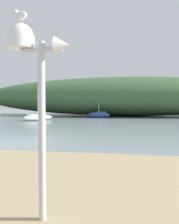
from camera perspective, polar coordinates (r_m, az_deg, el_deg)
ground_plane at (r=14.24m, az=-14.64°, el=-6.51°), size 120.00×120.00×0.00m
distant_hill at (r=40.08m, az=7.80°, el=3.57°), size 48.04×12.65×6.19m
mast_structure at (r=4.23m, az=-13.38°, el=11.09°), size 1.04×0.44×3.24m
seagull_on_radar at (r=4.50m, az=-15.75°, el=20.69°), size 0.35×0.21×0.25m
sailboat_by_sandbar at (r=29.92m, az=-11.80°, el=-1.23°), size 3.32×4.09×3.95m
sailboat_east_reach at (r=34.54m, az=2.15°, el=-0.65°), size 3.24×1.26×4.08m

